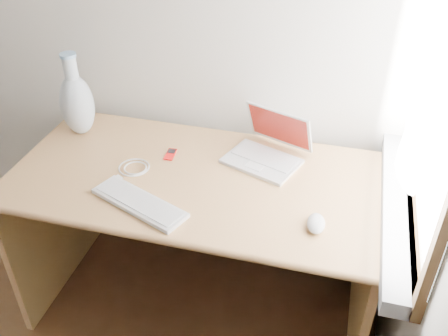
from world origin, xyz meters
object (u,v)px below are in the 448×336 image
(external_keyboard, at_px, (139,203))
(vase, at_px, (77,102))
(desk, at_px, (203,206))
(laptop, at_px, (264,148))

(external_keyboard, height_order, vase, vase)
(desk, distance_m, laptop, 0.37)
(desk, distance_m, external_keyboard, 0.41)
(external_keyboard, bearing_deg, vase, 159.66)
(laptop, xyz_separation_m, vase, (-0.82, -0.01, 0.11))
(external_keyboard, bearing_deg, laptop, 70.04)
(desk, xyz_separation_m, external_keyboard, (-0.14, -0.31, 0.23))
(vase, bearing_deg, external_keyboard, -42.26)
(laptop, height_order, external_keyboard, laptop)
(desk, relative_size, vase, 3.90)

